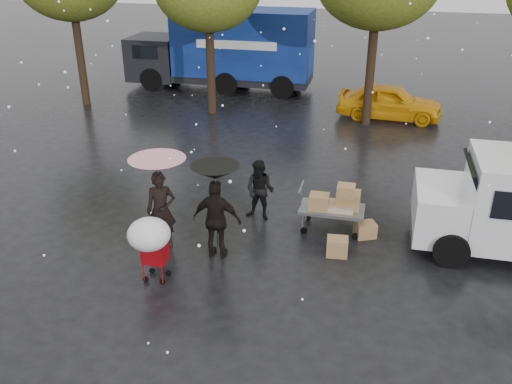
% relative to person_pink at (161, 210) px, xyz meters
% --- Properties ---
extents(ground, '(90.00, 90.00, 0.00)m').
position_rel_person_pink_xyz_m(ground, '(1.48, -0.02, -0.89)').
color(ground, black).
rests_on(ground, ground).
extents(person_pink, '(0.76, 0.62, 1.79)m').
position_rel_person_pink_xyz_m(person_pink, '(0.00, 0.00, 0.00)').
color(person_pink, black).
rests_on(person_pink, ground).
extents(person_middle, '(0.82, 0.68, 1.52)m').
position_rel_person_pink_xyz_m(person_middle, '(1.82, 1.78, -0.13)').
color(person_middle, black).
rests_on(person_middle, ground).
extents(person_black, '(1.05, 0.44, 1.79)m').
position_rel_person_pink_xyz_m(person_black, '(1.32, -0.14, 0.00)').
color(person_black, black).
rests_on(person_black, ground).
extents(umbrella_pink, '(1.23, 1.23, 2.12)m').
position_rel_person_pink_xyz_m(umbrella_pink, '(0.00, 0.00, 1.07)').
color(umbrella_pink, '#4C4C4C').
rests_on(umbrella_pink, ground).
extents(umbrella_black, '(1.02, 1.02, 2.14)m').
position_rel_person_pink_xyz_m(umbrella_black, '(1.32, -0.14, 1.10)').
color(umbrella_black, '#4C4C4C').
rests_on(umbrella_black, ground).
extents(vendor_cart, '(1.52, 0.80, 1.27)m').
position_rel_person_pink_xyz_m(vendor_cart, '(3.68, 1.59, -0.17)').
color(vendor_cart, slate).
rests_on(vendor_cart, ground).
extents(shopping_cart, '(0.84, 0.84, 1.46)m').
position_rel_person_pink_xyz_m(shopping_cart, '(0.37, -1.43, 0.17)').
color(shopping_cart, '#A50911').
rests_on(shopping_cart, ground).
extents(blue_truck, '(8.30, 2.60, 3.50)m').
position_rel_person_pink_xyz_m(blue_truck, '(-2.55, 13.82, 0.87)').
color(blue_truck, navy).
rests_on(blue_truck, ground).
extents(box_ground_near, '(0.48, 0.40, 0.41)m').
position_rel_person_pink_xyz_m(box_ground_near, '(3.85, 0.50, -0.69)').
color(box_ground_near, '#986942').
rests_on(box_ground_near, ground).
extents(box_ground_far, '(0.57, 0.52, 0.36)m').
position_rel_person_pink_xyz_m(box_ground_far, '(4.41, 1.46, -0.71)').
color(box_ground_far, '#986942').
rests_on(box_ground_far, ground).
extents(yellow_taxi, '(4.00, 1.81, 1.33)m').
position_rel_person_pink_xyz_m(yellow_taxi, '(4.78, 10.84, -0.23)').
color(yellow_taxi, '#EDA00C').
rests_on(yellow_taxi, ground).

